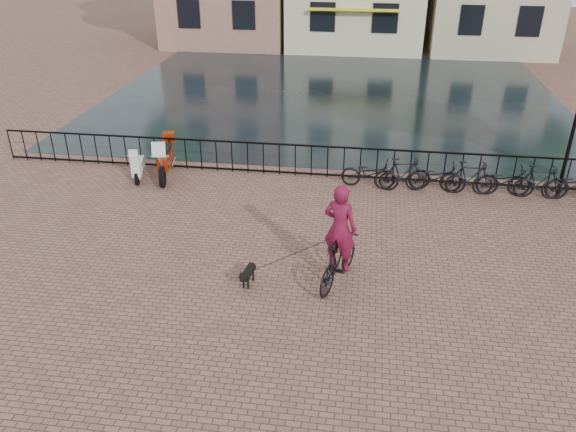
# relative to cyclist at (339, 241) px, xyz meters

# --- Properties ---
(ground) EXTENTS (100.00, 100.00, 0.00)m
(ground) POSITION_rel_cyclist_xyz_m (-1.20, -2.31, -1.04)
(ground) COLOR brown
(ground) RESTS_ON ground
(canal_water) EXTENTS (20.00, 20.00, 0.00)m
(canal_water) POSITION_rel_cyclist_xyz_m (-1.20, 14.99, -1.04)
(canal_water) COLOR black
(canal_water) RESTS_ON ground
(railing) EXTENTS (20.00, 0.05, 1.02)m
(railing) POSITION_rel_cyclist_xyz_m (-1.20, 5.69, -0.54)
(railing) COLOR black
(railing) RESTS_ON ground
(cyclist) EXTENTS (1.20, 2.08, 2.75)m
(cyclist) POSITION_rel_cyclist_xyz_m (0.00, 0.00, 0.00)
(cyclist) COLOR black
(cyclist) RESTS_ON ground
(dog) EXTENTS (0.34, 0.75, 0.49)m
(dog) POSITION_rel_cyclist_xyz_m (-1.92, -0.34, -0.80)
(dog) COLOR black
(dog) RESTS_ON ground
(motorcycle) EXTENTS (0.85, 2.12, 1.48)m
(motorcycle) POSITION_rel_cyclist_xyz_m (-5.62, 5.05, -0.30)
(motorcycle) COLOR #98250B
(motorcycle) RESTS_ON ground
(scooter) EXTENTS (0.64, 1.31, 1.17)m
(scooter) POSITION_rel_cyclist_xyz_m (-6.42, 4.79, -0.46)
(scooter) COLOR silver
(scooter) RESTS_ON ground
(parked_bike_0) EXTENTS (1.79, 0.85, 0.90)m
(parked_bike_0) POSITION_rel_cyclist_xyz_m (0.60, 5.09, -0.59)
(parked_bike_0) COLOR black
(parked_bike_0) RESTS_ON ground
(parked_bike_1) EXTENTS (1.72, 0.71, 1.00)m
(parked_bike_1) POSITION_rel_cyclist_xyz_m (1.55, 5.09, -0.54)
(parked_bike_1) COLOR black
(parked_bike_1) RESTS_ON ground
(parked_bike_2) EXTENTS (1.73, 0.64, 0.90)m
(parked_bike_2) POSITION_rel_cyclist_xyz_m (2.50, 5.09, -0.59)
(parked_bike_2) COLOR black
(parked_bike_2) RESTS_ON ground
(parked_bike_3) EXTENTS (1.67, 0.50, 1.00)m
(parked_bike_3) POSITION_rel_cyclist_xyz_m (3.45, 5.09, -0.54)
(parked_bike_3) COLOR black
(parked_bike_3) RESTS_ON ground
(parked_bike_4) EXTENTS (1.72, 0.60, 0.90)m
(parked_bike_4) POSITION_rel_cyclist_xyz_m (4.40, 5.09, -0.59)
(parked_bike_4) COLOR black
(parked_bike_4) RESTS_ON ground
(parked_bike_5) EXTENTS (1.68, 0.55, 1.00)m
(parked_bike_5) POSITION_rel_cyclist_xyz_m (5.35, 5.09, -0.54)
(parked_bike_5) COLOR black
(parked_bike_5) RESTS_ON ground
(parked_bike_6) EXTENTS (1.72, 0.62, 0.90)m
(parked_bike_6) POSITION_rel_cyclist_xyz_m (6.30, 5.09, -0.59)
(parked_bike_6) COLOR black
(parked_bike_6) RESTS_ON ground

